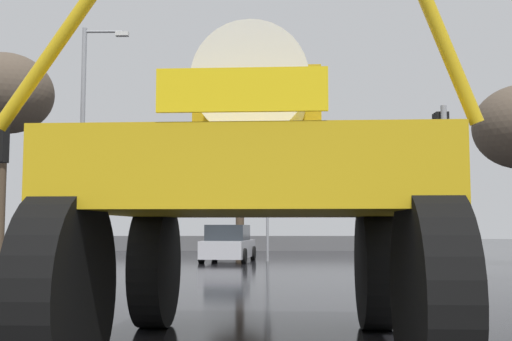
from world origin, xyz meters
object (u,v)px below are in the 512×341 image
traffic_signal_far_left (267,202)px  streetlight_far_left (85,133)px  sedan_ahead (228,244)px  bare_tree_far_center (240,150)px  oversize_sprayer (257,193)px  traffic_signal_near_right (442,160)px  bare_tree_left (5,94)px

traffic_signal_far_left → streetlight_far_left: 7.98m
sedan_ahead → streetlight_far_left: bearing=120.2°
bare_tree_far_center → oversize_sprayer: bearing=-87.2°
streetlight_far_left → bare_tree_far_center: (5.59, 8.98, 0.42)m
traffic_signal_near_right → bare_tree_left: (-12.29, 9.65, 3.31)m
oversize_sprayer → bare_tree_far_center: bearing=5.2°
oversize_sprayer → bare_tree_left: bearing=34.3°
traffic_signal_far_left → bare_tree_far_center: bearing=103.0°
traffic_signal_near_right → streetlight_far_left: streetlight_far_left is taller
bare_tree_far_center → streetlight_far_left: bearing=-121.9°
traffic_signal_near_right → streetlight_far_left: size_ratio=0.40×
traffic_signal_near_right → bare_tree_far_center: bearing=102.4°
bare_tree_left → bare_tree_far_center: 13.91m
traffic_signal_far_left → bare_tree_far_center: bare_tree_far_center is taller
sedan_ahead → traffic_signal_far_left: bearing=-66.9°
bare_tree_left → oversize_sprayer: bearing=-58.1°
oversize_sprayer → traffic_signal_far_left: 19.81m
oversize_sprayer → bare_tree_far_center: size_ratio=0.78×
oversize_sprayer → traffic_signal_far_left: size_ratio=1.61×
traffic_signal_near_right → oversize_sprayer: bearing=-126.2°
streetlight_far_left → traffic_signal_far_left: bearing=22.2°
oversize_sprayer → bare_tree_left: bare_tree_left is taller
traffic_signal_far_left → bare_tree_left: 11.15m
oversize_sprayer → bare_tree_left: (-8.89, 14.30, 4.18)m
traffic_signal_near_right → traffic_signal_far_left: (-3.24, 15.15, -0.17)m
sedan_ahead → traffic_signal_far_left: traffic_signal_far_left is taller
sedan_ahead → bare_tree_left: (-7.43, -5.02, 5.27)m
bare_tree_far_center → traffic_signal_near_right: bearing=-77.6°
sedan_ahead → bare_tree_far_center: (0.20, 6.60, 4.73)m
bare_tree_left → bare_tree_far_center: size_ratio=1.05×
traffic_signal_near_right → traffic_signal_far_left: bearing=102.1°
oversize_sprayer → streetlight_far_left: streetlight_far_left is taller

